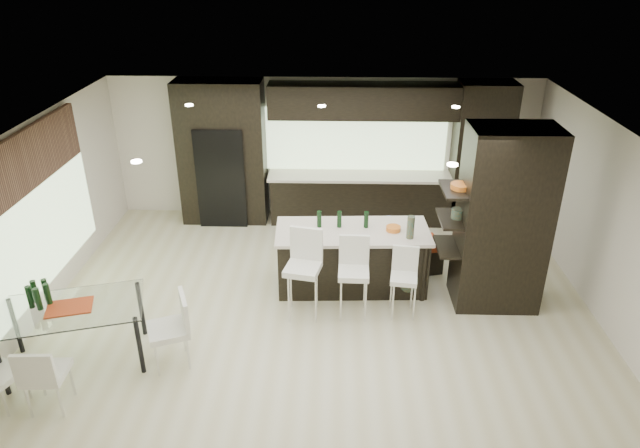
{
  "coord_description": "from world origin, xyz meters",
  "views": [
    {
      "loc": [
        0.21,
        -6.94,
        4.84
      ],
      "look_at": [
        0.0,
        0.6,
        1.15
      ],
      "focal_mm": 32.0,
      "sensor_mm": 36.0,
      "label": 1
    }
  ],
  "objects_px": {
    "stool_mid": "(353,286)",
    "dining_table": "(76,335)",
    "chair_near": "(47,378)",
    "stool_left": "(303,283)",
    "floor_vase": "(408,256)",
    "chair_end": "(169,334)",
    "kitchen_island": "(352,258)",
    "bench": "(399,257)",
    "stool_right": "(403,290)",
    "chair_far": "(2,378)"
  },
  "relations": [
    {
      "from": "stool_mid",
      "to": "dining_table",
      "type": "bearing_deg",
      "value": -160.29
    },
    {
      "from": "chair_near",
      "to": "dining_table",
      "type": "bearing_deg",
      "value": 87.46
    },
    {
      "from": "stool_left",
      "to": "floor_vase",
      "type": "relative_size",
      "value": 0.81
    },
    {
      "from": "stool_mid",
      "to": "chair_end",
      "type": "distance_m",
      "value": 2.61
    },
    {
      "from": "chair_near",
      "to": "stool_left",
      "type": "bearing_deg",
      "value": 31.72
    },
    {
      "from": "chair_near",
      "to": "chair_end",
      "type": "xyz_separation_m",
      "value": [
        1.19,
        0.79,
        0.03
      ]
    },
    {
      "from": "stool_left",
      "to": "dining_table",
      "type": "distance_m",
      "value": 3.03
    },
    {
      "from": "chair_end",
      "to": "floor_vase",
      "type": "bearing_deg",
      "value": -83.25
    },
    {
      "from": "kitchen_island",
      "to": "bench",
      "type": "distance_m",
      "value": 0.92
    },
    {
      "from": "stool_right",
      "to": "stool_left",
      "type": "bearing_deg",
      "value": -169.93
    },
    {
      "from": "stool_right",
      "to": "dining_table",
      "type": "height_order",
      "value": "stool_right"
    },
    {
      "from": "stool_right",
      "to": "chair_far",
      "type": "height_order",
      "value": "stool_right"
    },
    {
      "from": "kitchen_island",
      "to": "stool_left",
      "type": "relative_size",
      "value": 2.19
    },
    {
      "from": "kitchen_island",
      "to": "stool_right",
      "type": "xyz_separation_m",
      "value": [
        0.71,
        -0.79,
        -0.06
      ]
    },
    {
      "from": "bench",
      "to": "chair_near",
      "type": "distance_m",
      "value": 5.36
    },
    {
      "from": "chair_end",
      "to": "stool_mid",
      "type": "bearing_deg",
      "value": -85.74
    },
    {
      "from": "kitchen_island",
      "to": "dining_table",
      "type": "height_order",
      "value": "kitchen_island"
    },
    {
      "from": "chair_far",
      "to": "chair_end",
      "type": "bearing_deg",
      "value": 44.28
    },
    {
      "from": "chair_near",
      "to": "chair_far",
      "type": "distance_m",
      "value": 0.54
    },
    {
      "from": "floor_vase",
      "to": "chair_near",
      "type": "height_order",
      "value": "floor_vase"
    },
    {
      "from": "dining_table",
      "to": "chair_end",
      "type": "distance_m",
      "value": 1.19
    },
    {
      "from": "stool_mid",
      "to": "bench",
      "type": "distance_m",
      "value": 1.49
    },
    {
      "from": "chair_far",
      "to": "chair_end",
      "type": "xyz_separation_m",
      "value": [
        1.73,
        0.77,
        0.07
      ]
    },
    {
      "from": "dining_table",
      "to": "chair_far",
      "type": "distance_m",
      "value": 0.94
    },
    {
      "from": "stool_right",
      "to": "chair_near",
      "type": "height_order",
      "value": "stool_right"
    },
    {
      "from": "stool_left",
      "to": "stool_right",
      "type": "height_order",
      "value": "stool_left"
    },
    {
      "from": "stool_left",
      "to": "chair_end",
      "type": "height_order",
      "value": "stool_left"
    },
    {
      "from": "bench",
      "to": "chair_near",
      "type": "relative_size",
      "value": 1.62
    },
    {
      "from": "chair_far",
      "to": "dining_table",
      "type": "bearing_deg",
      "value": 75.23
    },
    {
      "from": "chair_near",
      "to": "stool_mid",
      "type": "bearing_deg",
      "value": 26.22
    },
    {
      "from": "bench",
      "to": "dining_table",
      "type": "bearing_deg",
      "value": -165.18
    },
    {
      "from": "floor_vase",
      "to": "kitchen_island",
      "type": "bearing_deg",
      "value": 164.52
    },
    {
      "from": "stool_right",
      "to": "floor_vase",
      "type": "bearing_deg",
      "value": 85.8
    },
    {
      "from": "stool_left",
      "to": "stool_right",
      "type": "bearing_deg",
      "value": 14.04
    },
    {
      "from": "stool_right",
      "to": "chair_near",
      "type": "relative_size",
      "value": 1.0
    },
    {
      "from": "bench",
      "to": "chair_near",
      "type": "xyz_separation_m",
      "value": [
        -4.31,
        -3.19,
        0.16
      ]
    },
    {
      "from": "stool_left",
      "to": "stool_mid",
      "type": "distance_m",
      "value": 0.72
    },
    {
      "from": "floor_vase",
      "to": "chair_near",
      "type": "xyz_separation_m",
      "value": [
        -4.36,
        -2.52,
        -0.24
      ]
    },
    {
      "from": "stool_mid",
      "to": "chair_near",
      "type": "height_order",
      "value": "stool_mid"
    },
    {
      "from": "stool_left",
      "to": "floor_vase",
      "type": "xyz_separation_m",
      "value": [
        1.55,
        0.6,
        0.13
      ]
    },
    {
      "from": "dining_table",
      "to": "chair_far",
      "type": "relative_size",
      "value": 2.28
    },
    {
      "from": "stool_mid",
      "to": "floor_vase",
      "type": "bearing_deg",
      "value": 36.67
    },
    {
      "from": "kitchen_island",
      "to": "chair_end",
      "type": "distance_m",
      "value": 3.05
    },
    {
      "from": "kitchen_island",
      "to": "floor_vase",
      "type": "bearing_deg",
      "value": -17.86
    },
    {
      "from": "floor_vase",
      "to": "chair_end",
      "type": "height_order",
      "value": "floor_vase"
    },
    {
      "from": "kitchen_island",
      "to": "dining_table",
      "type": "bearing_deg",
      "value": -153.35
    },
    {
      "from": "stool_mid",
      "to": "bench",
      "type": "xyz_separation_m",
      "value": [
        0.78,
        1.25,
        -0.22
      ]
    },
    {
      "from": "stool_left",
      "to": "stool_mid",
      "type": "relative_size",
      "value": 1.09
    },
    {
      "from": "stool_mid",
      "to": "chair_end",
      "type": "bearing_deg",
      "value": -152.21
    },
    {
      "from": "floor_vase",
      "to": "chair_far",
      "type": "height_order",
      "value": "floor_vase"
    }
  ]
}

